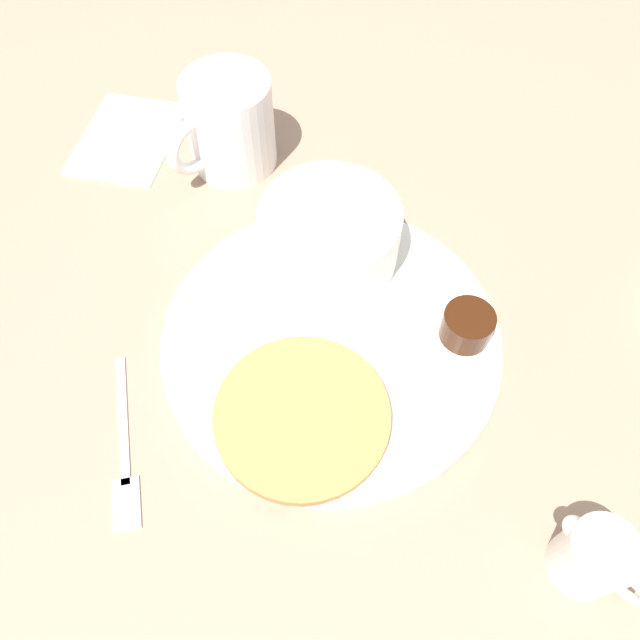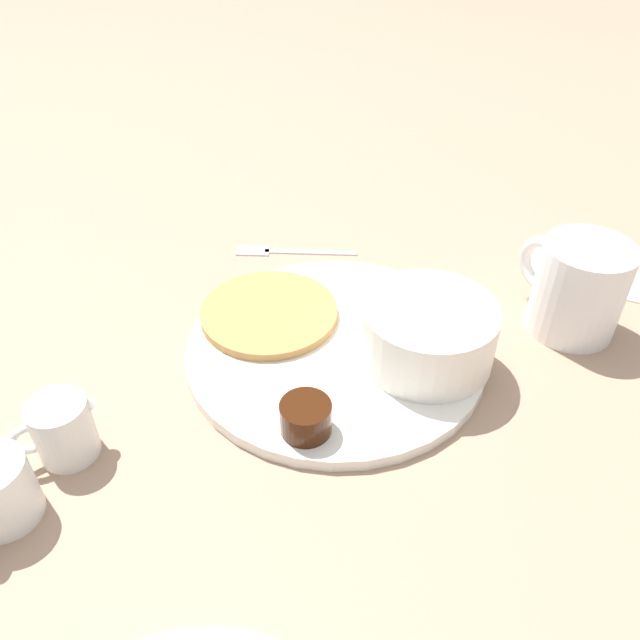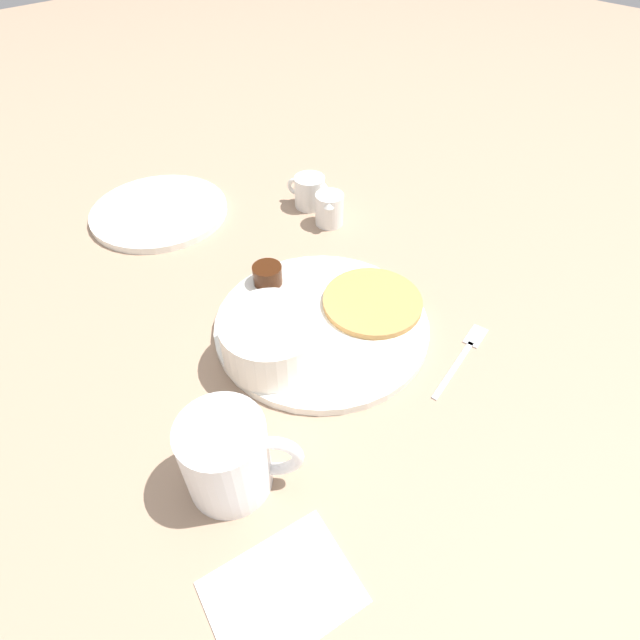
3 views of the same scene
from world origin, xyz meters
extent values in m
plane|color=#9E7F66|center=(0.00, 0.00, 0.00)|extent=(4.00, 4.00, 0.00)
cylinder|color=white|center=(0.00, 0.00, 0.01)|extent=(0.29, 0.29, 0.01)
cylinder|color=#B78447|center=(0.07, -0.02, 0.02)|extent=(0.14, 0.14, 0.01)
cylinder|color=white|center=(-0.09, 0.00, 0.04)|extent=(0.12, 0.12, 0.06)
cylinder|color=white|center=(-0.09, 0.00, 0.07)|extent=(0.10, 0.10, 0.01)
cylinder|color=#38190A|center=(0.00, 0.11, 0.03)|extent=(0.04, 0.04, 0.03)
cylinder|color=white|center=(-0.11, 0.02, 0.02)|extent=(0.05, 0.05, 0.03)
sphere|color=white|center=(-0.11, 0.02, 0.04)|extent=(0.03, 0.03, 0.03)
cylinder|color=white|center=(-0.22, -0.09, 0.05)|extent=(0.09, 0.09, 0.10)
torus|color=white|center=(-0.19, -0.13, 0.05)|extent=(0.05, 0.05, 0.06)
cylinder|color=white|center=(0.18, 0.17, 0.03)|extent=(0.05, 0.05, 0.05)
torus|color=white|center=(0.20, 0.19, 0.03)|extent=(0.03, 0.03, 0.03)
cone|color=white|center=(0.17, 0.16, 0.05)|extent=(0.02, 0.02, 0.01)
cube|color=silver|center=(0.07, -0.17, 0.00)|extent=(0.11, 0.03, 0.00)
cube|color=silver|center=(0.14, -0.15, 0.00)|extent=(0.04, 0.03, 0.00)
cube|color=white|center=(-0.25, -0.21, 0.00)|extent=(0.15, 0.12, 0.00)
camera|label=1|loc=(0.27, -0.01, 0.47)|focal=35.00mm
camera|label=2|loc=(-0.09, 0.44, 0.40)|focal=35.00mm
camera|label=3|loc=(-0.33, -0.34, 0.49)|focal=28.00mm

